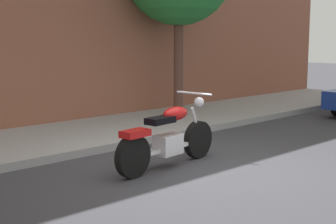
# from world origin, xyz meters

# --- Properties ---
(ground_plane) EXTENTS (60.00, 60.00, 0.00)m
(ground_plane) POSITION_xyz_m (0.00, 0.00, 0.00)
(ground_plane) COLOR #38383D
(sidewalk) EXTENTS (21.10, 2.66, 0.14)m
(sidewalk) POSITION_xyz_m (0.00, 3.10, 0.07)
(sidewalk) COLOR #969696
(sidewalk) RESTS_ON ground
(motorcycle) EXTENTS (2.19, 0.70, 1.13)m
(motorcycle) POSITION_xyz_m (-0.46, 0.32, 0.46)
(motorcycle) COLOR black
(motorcycle) RESTS_ON ground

